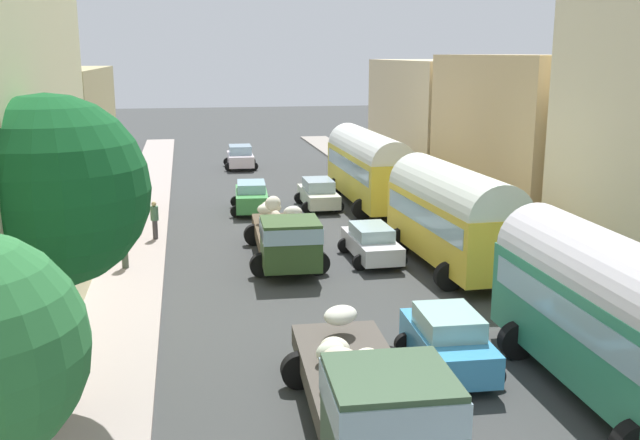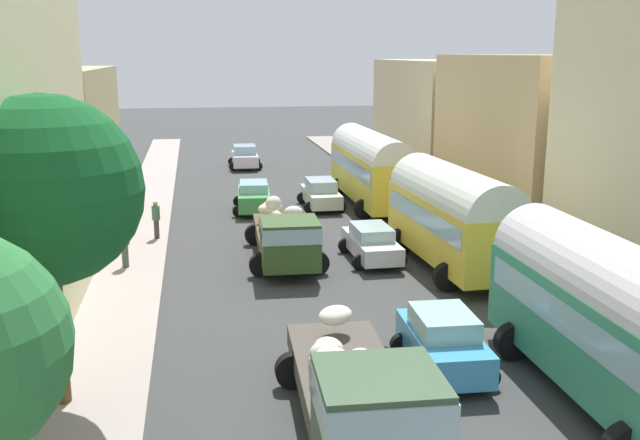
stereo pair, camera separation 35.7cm
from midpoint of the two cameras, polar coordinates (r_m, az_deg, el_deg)
name	(u,v)px [view 2 (the right image)]	position (r m, az deg, el deg)	size (l,w,h in m)	color
ground_plane	(294,221)	(35.50, -1.74, -0.06)	(154.00, 154.00, 0.00)	#3A3C3C
sidewalk_left	(143,225)	(35.23, -13.49, -0.41)	(2.50, 70.00, 0.14)	#A4978F
sidewalk_right	(436,214)	(37.18, 9.39, 0.48)	(2.50, 70.00, 0.14)	gray
building_left_2	(56,154)	(33.99, -19.82, 4.92)	(4.49, 11.84, 7.40)	tan
building_right_2	(524,139)	(36.43, 16.04, 6.12)	(4.92, 12.24, 7.95)	tan
building_right_3	(438,119)	(48.88, 9.52, 7.87)	(5.51, 13.55, 7.58)	beige
parked_bus_0	(612,315)	(18.05, 22.52, -6.95)	(3.27, 8.74, 3.93)	#348D68
parked_bus_1	(453,213)	(27.69, 10.77, 0.51)	(3.54, 8.23, 3.92)	yellow
parked_bus_2	(371,165)	(38.71, 4.27, 4.37)	(3.24, 9.92, 4.01)	gold
cargo_truck_0	(363,397)	(15.04, 4.08, -13.72)	(3.30, 7.55, 2.45)	#355035
cargo_truck_1	(285,235)	(27.94, -2.39, -1.22)	(3.13, 7.75, 2.43)	#334F24
car_0	(254,197)	(37.53, -4.96, 1.85)	(2.36, 4.10, 1.56)	#43984A
car_1	(245,157)	(52.01, -5.75, 4.98)	(2.39, 4.00, 1.64)	silver
car_2	(443,342)	(19.12, 10.20, -9.42)	(2.31, 3.72, 1.60)	#3F97CF
car_3	(371,243)	(28.69, 4.43, -1.80)	(2.18, 4.05, 1.40)	silver
car_4	(321,194)	(38.34, 0.34, 2.10)	(2.21, 4.17, 1.53)	beige
pedestrian_1	(117,229)	(30.45, -15.41, -0.72)	(0.48, 0.48, 1.83)	#544C44
pedestrian_2	(125,245)	(28.10, -14.79, -1.89)	(0.49, 0.49, 1.79)	#485342
pedestrian_3	(156,218)	(32.14, -12.48, 0.12)	(0.48, 0.48, 1.80)	#413C3D
roadside_tree_1	(46,191)	(16.74, -20.18, 2.14)	(4.21, 4.21, 7.23)	brown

